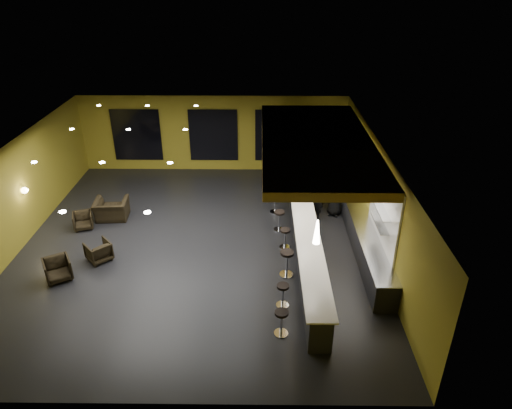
{
  "coord_description": "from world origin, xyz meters",
  "views": [
    {
      "loc": [
        2.15,
        -13.32,
        8.64
      ],
      "look_at": [
        2.0,
        0.5,
        1.3
      ],
      "focal_mm": 32.0,
      "sensor_mm": 36.0,
      "label": 1
    }
  ],
  "objects_px": {
    "staff_b": "(329,192)",
    "bar_stool_0": "(281,320)",
    "prep_counter": "(365,242)",
    "staff_c": "(335,197)",
    "armchair_a": "(58,269)",
    "armchair_d": "(112,209)",
    "column": "(298,158)",
    "pendant_0": "(317,232)",
    "staff_a": "(315,198)",
    "bar_stool_2": "(287,260)",
    "bar_stool_5": "(275,201)",
    "bar_stool_1": "(283,293)",
    "pendant_2": "(302,160)",
    "bar_stool_3": "(285,236)",
    "bar_counter": "(307,248)",
    "armchair_b": "(99,251)",
    "bar_stool_4": "(279,218)",
    "armchair_c": "(83,221)",
    "pendant_1": "(308,190)"
  },
  "relations": [
    {
      "from": "column",
      "to": "staff_b",
      "type": "height_order",
      "value": "column"
    },
    {
      "from": "bar_counter",
      "to": "armchair_d",
      "type": "distance_m",
      "value": 7.65
    },
    {
      "from": "pendant_0",
      "to": "staff_a",
      "type": "distance_m",
      "value": 5.04
    },
    {
      "from": "armchair_d",
      "to": "armchair_c",
      "type": "bearing_deg",
      "value": 35.99
    },
    {
      "from": "bar_counter",
      "to": "armchair_b",
      "type": "relative_size",
      "value": 10.95
    },
    {
      "from": "staff_a",
      "to": "prep_counter",
      "type": "bearing_deg",
      "value": -35.1
    },
    {
      "from": "bar_stool_1",
      "to": "column",
      "type": "bearing_deg",
      "value": 82.78
    },
    {
      "from": "prep_counter",
      "to": "staff_a",
      "type": "height_order",
      "value": "staff_a"
    },
    {
      "from": "armchair_d",
      "to": "bar_stool_0",
      "type": "relative_size",
      "value": 1.62
    },
    {
      "from": "armchair_b",
      "to": "column",
      "type": "bearing_deg",
      "value": 171.59
    },
    {
      "from": "bar_stool_1",
      "to": "prep_counter",
      "type": "bearing_deg",
      "value": 43.21
    },
    {
      "from": "bar_stool_4",
      "to": "bar_stool_3",
      "type": "bearing_deg",
      "value": -82.49
    },
    {
      "from": "staff_c",
      "to": "bar_stool_5",
      "type": "xyz_separation_m",
      "value": [
        -2.26,
        0.17,
        -0.25
      ]
    },
    {
      "from": "bar_counter",
      "to": "bar_stool_2",
      "type": "relative_size",
      "value": 9.26
    },
    {
      "from": "bar_counter",
      "to": "staff_b",
      "type": "xyz_separation_m",
      "value": [
        1.16,
        3.53,
        0.27
      ]
    },
    {
      "from": "prep_counter",
      "to": "staff_a",
      "type": "bearing_deg",
      "value": 122.25
    },
    {
      "from": "bar_stool_5",
      "to": "pendant_0",
      "type": "bearing_deg",
      "value": -80.12
    },
    {
      "from": "bar_counter",
      "to": "bar_stool_2",
      "type": "height_order",
      "value": "bar_counter"
    },
    {
      "from": "pendant_2",
      "to": "staff_c",
      "type": "xyz_separation_m",
      "value": [
        1.34,
        0.15,
        -1.6
      ]
    },
    {
      "from": "pendant_1",
      "to": "bar_stool_2",
      "type": "height_order",
      "value": "pendant_1"
    },
    {
      "from": "column",
      "to": "pendant_0",
      "type": "bearing_deg",
      "value": -90.0
    },
    {
      "from": "armchair_a",
      "to": "armchair_d",
      "type": "height_order",
      "value": "armchair_d"
    },
    {
      "from": "bar_counter",
      "to": "staff_a",
      "type": "distance_m",
      "value": 2.88
    },
    {
      "from": "bar_stool_2",
      "to": "bar_stool_5",
      "type": "bearing_deg",
      "value": 93.55
    },
    {
      "from": "pendant_2",
      "to": "bar_stool_4",
      "type": "distance_m",
      "value": 2.27
    },
    {
      "from": "staff_b",
      "to": "staff_c",
      "type": "height_order",
      "value": "staff_b"
    },
    {
      "from": "bar_stool_5",
      "to": "armchair_a",
      "type": "bearing_deg",
      "value": -147.44
    },
    {
      "from": "pendant_2",
      "to": "staff_a",
      "type": "bearing_deg",
      "value": -20.39
    },
    {
      "from": "prep_counter",
      "to": "staff_c",
      "type": "bearing_deg",
      "value": 104.07
    },
    {
      "from": "pendant_1",
      "to": "bar_stool_4",
      "type": "xyz_separation_m",
      "value": [
        -0.81,
        1.48,
        -1.86
      ]
    },
    {
      "from": "pendant_2",
      "to": "bar_stool_4",
      "type": "xyz_separation_m",
      "value": [
        -0.81,
        -1.02,
        -1.86
      ]
    },
    {
      "from": "bar_stool_3",
      "to": "column",
      "type": "bearing_deg",
      "value": 80.11
    },
    {
      "from": "staff_a",
      "to": "armchair_b",
      "type": "height_order",
      "value": "staff_a"
    },
    {
      "from": "armchair_c",
      "to": "bar_stool_4",
      "type": "xyz_separation_m",
      "value": [
        7.17,
        -0.07,
        0.18
      ]
    },
    {
      "from": "staff_b",
      "to": "armchair_a",
      "type": "xyz_separation_m",
      "value": [
        -8.86,
        -4.54,
        -0.41
      ]
    },
    {
      "from": "staff_c",
      "to": "bar_stool_2",
      "type": "height_order",
      "value": "staff_c"
    },
    {
      "from": "bar_stool_2",
      "to": "bar_stool_5",
      "type": "distance_m",
      "value": 4.07
    },
    {
      "from": "column",
      "to": "armchair_a",
      "type": "xyz_separation_m",
      "value": [
        -7.7,
        -5.6,
        -1.4
      ]
    },
    {
      "from": "bar_stool_4",
      "to": "bar_stool_5",
      "type": "bearing_deg",
      "value": 94.85
    },
    {
      "from": "staff_b",
      "to": "bar_stool_0",
      "type": "bearing_deg",
      "value": -95.4
    },
    {
      "from": "bar_stool_0",
      "to": "bar_stool_2",
      "type": "distance_m",
      "value": 2.58
    },
    {
      "from": "column",
      "to": "staff_c",
      "type": "bearing_deg",
      "value": -47.38
    },
    {
      "from": "armchair_a",
      "to": "pendant_2",
      "type": "bearing_deg",
      "value": -3.44
    },
    {
      "from": "pendant_0",
      "to": "bar_stool_1",
      "type": "distance_m",
      "value": 2.08
    },
    {
      "from": "staff_c",
      "to": "bar_stool_4",
      "type": "bearing_deg",
      "value": -127.88
    },
    {
      "from": "bar_counter",
      "to": "column",
      "type": "relative_size",
      "value": 2.29
    },
    {
      "from": "pendant_1",
      "to": "pendant_2",
      "type": "distance_m",
      "value": 2.5
    },
    {
      "from": "armchair_a",
      "to": "pendant_0",
      "type": "bearing_deg",
      "value": -38.3
    },
    {
      "from": "armchair_b",
      "to": "bar_stool_3",
      "type": "height_order",
      "value": "bar_stool_3"
    },
    {
      "from": "prep_counter",
      "to": "pendant_2",
      "type": "distance_m",
      "value": 3.73
    }
  ]
}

